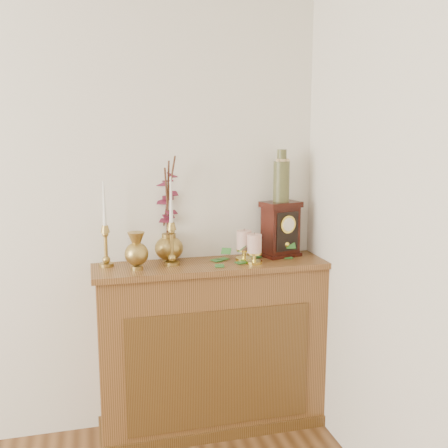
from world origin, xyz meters
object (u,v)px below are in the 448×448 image
object	(u,v)px
ginger_jar	(168,213)
ceramic_vase	(281,178)
mantel_clock	(281,230)
candlestick_left	(106,239)
candlestick_center	(172,237)
bud_vase	(136,251)

from	to	relation	value
ginger_jar	ceramic_vase	world-z (taller)	ceramic_vase
mantel_clock	ceramic_vase	xyz separation A→B (m)	(-0.00, 0.00, 0.28)
ginger_jar	ceramic_vase	bearing A→B (deg)	-6.89
ginger_jar	mantel_clock	xyz separation A→B (m)	(0.61, -0.08, -0.10)
mantel_clock	ginger_jar	bearing A→B (deg)	156.86
candlestick_left	mantel_clock	bearing A→B (deg)	-0.13
candlestick_left	candlestick_center	xyz separation A→B (m)	(0.33, -0.06, 0.01)
bud_vase	ceramic_vase	distance (m)	0.87
candlestick_center	mantel_clock	xyz separation A→B (m)	(0.61, 0.05, -0.00)
candlestick_center	ceramic_vase	xyz separation A→B (m)	(0.61, 0.06, 0.28)
candlestick_left	candlestick_center	distance (m)	0.33
candlestick_left	ginger_jar	distance (m)	0.35
candlestick_center	bud_vase	distance (m)	0.20
bud_vase	mantel_clock	bearing A→B (deg)	7.05
candlestick_center	mantel_clock	bearing A→B (deg)	4.94
bud_vase	ginger_jar	distance (m)	0.30
candlestick_center	mantel_clock	size ratio (longest dim) A/B	1.51
candlestick_center	ginger_jar	xyz separation A→B (m)	(0.00, 0.13, 0.10)
bud_vase	mantel_clock	xyz separation A→B (m)	(0.80, 0.10, 0.05)
candlestick_center	bud_vase	bearing A→B (deg)	-166.10
candlestick_left	bud_vase	bearing A→B (deg)	-34.82
mantel_clock	ceramic_vase	distance (m)	0.28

